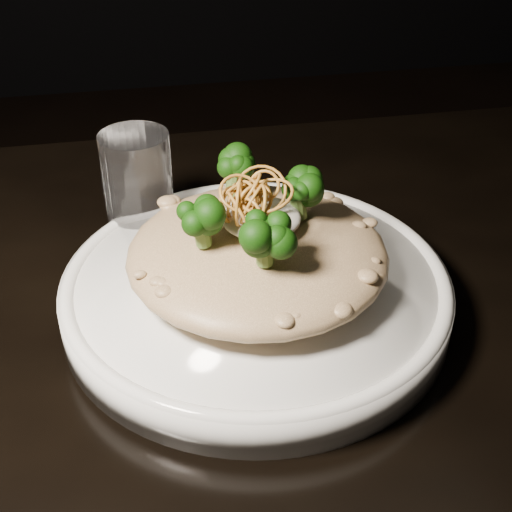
# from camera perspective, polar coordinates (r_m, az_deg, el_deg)

# --- Properties ---
(table) EXTENTS (1.10, 0.80, 0.75)m
(table) POSITION_cam_1_polar(r_m,az_deg,el_deg) (0.63, -8.28, -13.16)
(table) COLOR black
(table) RESTS_ON ground
(plate) EXTENTS (0.32, 0.32, 0.03)m
(plate) POSITION_cam_1_polar(r_m,az_deg,el_deg) (0.60, 0.00, -3.01)
(plate) COLOR white
(plate) RESTS_ON table
(risotto) EXTENTS (0.21, 0.21, 0.05)m
(risotto) POSITION_cam_1_polar(r_m,az_deg,el_deg) (0.58, 0.12, 0.19)
(risotto) COLOR brown
(risotto) RESTS_ON plate
(broccoli) EXTENTS (0.15, 0.15, 0.06)m
(broccoli) POSITION_cam_1_polar(r_m,az_deg,el_deg) (0.55, -0.49, 4.54)
(broccoli) COLOR black
(broccoli) RESTS_ON risotto
(cheese) EXTENTS (0.06, 0.06, 0.02)m
(cheese) POSITION_cam_1_polar(r_m,az_deg,el_deg) (0.56, 0.43, 3.07)
(cheese) COLOR silver
(cheese) RESTS_ON risotto
(shallots) EXTENTS (0.07, 0.07, 0.04)m
(shallots) POSITION_cam_1_polar(r_m,az_deg,el_deg) (0.54, -0.43, 5.43)
(shallots) COLOR brown
(shallots) RESTS_ON cheese
(drinking_glass) EXTENTS (0.08, 0.08, 0.11)m
(drinking_glass) POSITION_cam_1_polar(r_m,az_deg,el_deg) (0.68, -9.36, 5.20)
(drinking_glass) COLOR silver
(drinking_glass) RESTS_ON table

